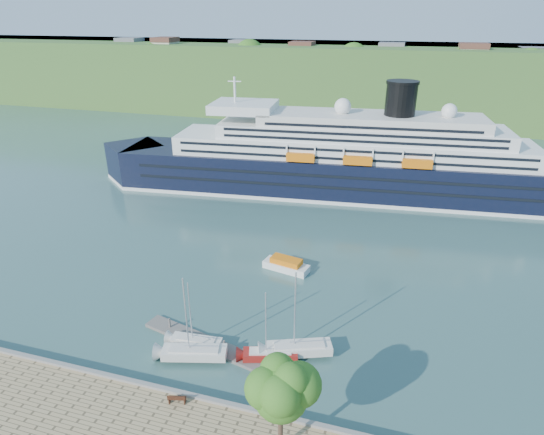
{
  "coord_description": "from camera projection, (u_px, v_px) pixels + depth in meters",
  "views": [
    {
      "loc": [
        17.27,
        -28.98,
        34.21
      ],
      "look_at": [
        -0.05,
        30.0,
        6.46
      ],
      "focal_mm": 30.0,
      "sensor_mm": 36.0,
      "label": 1
    }
  ],
  "objects": [
    {
      "name": "sailboat_white_far",
      "position": [
        300.0,
        318.0,
        47.51
      ],
      "size": [
        8.09,
        4.87,
        10.12
      ],
      "primitive_type": null,
      "rotation": [
        0.0,
        0.0,
        0.37
      ],
      "color": "silver",
      "rests_on": "ground"
    },
    {
      "name": "park_bench",
      "position": [
        177.0,
        398.0,
        42.19
      ],
      "size": [
        1.86,
        1.08,
        1.12
      ],
      "primitive_type": null,
      "rotation": [
        0.0,
        0.0,
        0.22
      ],
      "color": "#462214",
      "rests_on": "promenade"
    },
    {
      "name": "ground",
      "position": [
        185.0,
        401.0,
        43.86
      ],
      "size": [
        400.0,
        400.0,
        0.0
      ],
      "primitive_type": "plane",
      "color": "#2B4D4A",
      "rests_on": "ground"
    },
    {
      "name": "tender_launch",
      "position": [
        286.0,
        264.0,
        65.86
      ],
      "size": [
        7.12,
        3.68,
        1.88
      ],
      "primitive_type": null,
      "rotation": [
        0.0,
        0.0,
        -0.21
      ],
      "color": "orange",
      "rests_on": "ground"
    },
    {
      "name": "promenade_tree",
      "position": [
        281.0,
        404.0,
        35.91
      ],
      "size": [
        5.99,
        5.99,
        9.93
      ],
      "primitive_type": null,
      "color": "#265E18",
      "rests_on": "promenade"
    },
    {
      "name": "far_hillside",
      "position": [
        361.0,
        79.0,
        165.72
      ],
      "size": [
        400.0,
        50.0,
        24.0
      ],
      "primitive_type": "cube",
      "color": "#375F26",
      "rests_on": "ground"
    },
    {
      "name": "floating_pontoon",
      "position": [
        210.0,
        345.0,
        50.97
      ],
      "size": [
        17.66,
        6.21,
        0.39
      ],
      "primitive_type": null,
      "rotation": [
        0.0,
        0.0,
        -0.24
      ],
      "color": "slate",
      "rests_on": "ground"
    },
    {
      "name": "cruise_ship",
      "position": [
        341.0,
        138.0,
        90.17
      ],
      "size": [
        102.84,
        24.97,
        22.87
      ],
      "primitive_type": null,
      "rotation": [
        0.0,
        0.0,
        0.1
      ],
      "color": "black",
      "rests_on": "ground"
    },
    {
      "name": "quay_coping",
      "position": [
        183.0,
        393.0,
        43.21
      ],
      "size": [
        220.0,
        0.5,
        0.3
      ],
      "primitive_type": "cube",
      "color": "slate",
      "rests_on": "promenade"
    },
    {
      "name": "sailboat_extra",
      "position": [
        192.0,
        323.0,
        47.0
      ],
      "size": [
        7.91,
        4.01,
        9.84
      ],
      "primitive_type": null,
      "rotation": [
        0.0,
        0.0,
        0.26
      ],
      "color": "silver",
      "rests_on": "ground"
    },
    {
      "name": "sailboat_white_near",
      "position": [
        194.0,
        318.0,
        49.18
      ],
      "size": [
        6.37,
        2.23,
        8.07
      ],
      "primitive_type": null,
      "rotation": [
        0.0,
        0.0,
        0.08
      ],
      "color": "silver",
      "rests_on": "ground"
    },
    {
      "name": "sailboat_red",
      "position": [
        270.0,
        329.0,
        47.21
      ],
      "size": [
        6.68,
        3.58,
        8.32
      ],
      "primitive_type": null,
      "rotation": [
        0.0,
        0.0,
        0.29
      ],
      "color": "maroon",
      "rests_on": "ground"
    }
  ]
}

